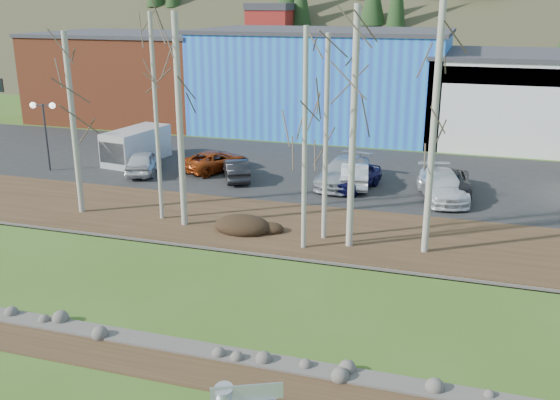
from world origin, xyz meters
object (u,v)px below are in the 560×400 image
(car_4, at_px, (355,177))
(car_7, at_px, (442,185))
(car_0, at_px, (143,162))
(car_3, at_px, (344,172))
(car_1, at_px, (236,169))
(car_6, at_px, (448,180))
(car_5, at_px, (355,174))
(van_grey, at_px, (135,146))
(car_2, at_px, (216,161))
(street_lamp, at_px, (44,117))

(car_4, xyz_separation_m, car_7, (4.91, -0.47, 0.04))
(car_0, height_order, car_4, car_0)
(car_0, height_order, car_3, car_3)
(car_0, relative_size, car_1, 1.12)
(car_0, xyz_separation_m, car_7, (18.26, 0.14, 0.02))
(car_3, bearing_deg, car_6, 9.83)
(car_1, bearing_deg, car_5, 158.81)
(car_6, xyz_separation_m, van_grey, (-20.46, 0.91, 0.38))
(car_0, height_order, car_2, car_0)
(car_2, relative_size, car_6, 0.89)
(car_3, distance_m, car_4, 0.99)
(car_7, bearing_deg, car_5, 153.33)
(street_lamp, distance_m, car_4, 19.75)
(car_7, relative_size, van_grey, 0.99)
(car_4, bearing_deg, car_0, -159.66)
(car_3, height_order, car_6, car_3)
(car_3, height_order, car_5, car_3)
(car_1, xyz_separation_m, car_4, (7.27, 0.23, 0.08))
(car_2, xyz_separation_m, car_5, (9.15, -0.82, 0.07))
(car_0, relative_size, car_6, 0.83)
(car_6, bearing_deg, van_grey, -6.99)
(car_0, relative_size, car_4, 1.03)
(street_lamp, relative_size, van_grey, 0.83)
(car_4, bearing_deg, van_grey, -168.80)
(car_2, height_order, car_6, car_6)
(car_1, relative_size, car_6, 0.74)
(car_4, bearing_deg, street_lamp, -157.01)
(car_6, bearing_deg, street_lamp, 1.68)
(street_lamp, xyz_separation_m, car_5, (19.34, 2.31, -2.72))
(car_0, height_order, car_1, car_0)
(car_0, height_order, car_7, car_7)
(car_5, xyz_separation_m, car_7, (5.04, -0.98, 0.04))
(car_1, xyz_separation_m, van_grey, (-8.05, 1.98, 0.47))
(car_6, bearing_deg, car_4, 4.85)
(street_lamp, distance_m, car_7, 24.57)
(car_5, distance_m, car_7, 5.13)
(car_5, bearing_deg, car_6, 173.05)
(street_lamp, distance_m, car_2, 11.03)
(street_lamp, relative_size, car_5, 1.00)
(street_lamp, height_order, car_2, street_lamp)
(car_3, distance_m, car_6, 5.95)
(car_0, xyz_separation_m, car_2, (4.08, 1.94, -0.09))
(car_6, bearing_deg, car_7, 75.57)
(car_2, distance_m, car_6, 14.42)
(street_lamp, distance_m, car_1, 12.62)
(street_lamp, height_order, car_0, street_lamp)
(car_2, height_order, car_5, car_5)
(van_grey, bearing_deg, car_6, 5.67)
(car_2, bearing_deg, car_0, 51.71)
(car_3, distance_m, car_7, 5.81)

